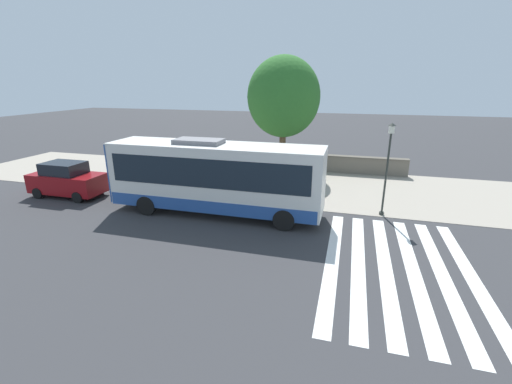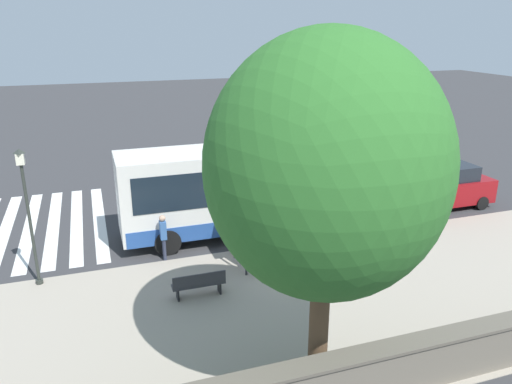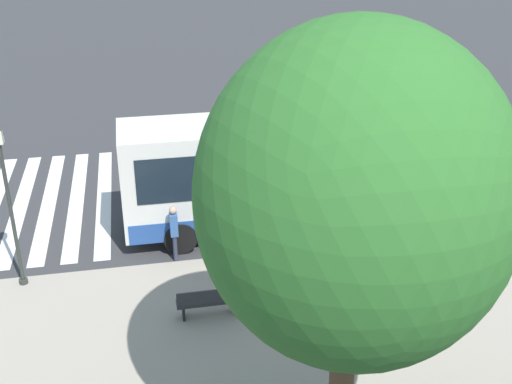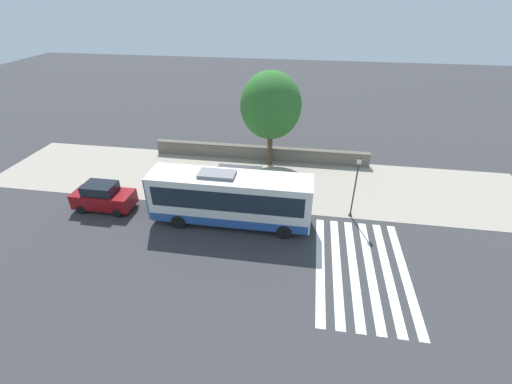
{
  "view_description": "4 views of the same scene",
  "coord_description": "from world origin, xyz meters",
  "px_view_note": "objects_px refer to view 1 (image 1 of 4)",
  "views": [
    {
      "loc": [
        17.07,
        5.96,
        6.49
      ],
      "look_at": [
        0.75,
        1.38,
        1.01
      ],
      "focal_mm": 24.0,
      "sensor_mm": 36.0,
      "label": 1
    },
    {
      "loc": [
        -16.69,
        5.63,
        8.31
      ],
      "look_at": [
        1.11,
        -0.41,
        1.89
      ],
      "focal_mm": 35.0,
      "sensor_mm": 36.0,
      "label": 2
    },
    {
      "loc": [
        -16.44,
        4.4,
        9.77
      ],
      "look_at": [
        0.03,
        1.08,
        2.04
      ],
      "focal_mm": 45.0,
      "sensor_mm": 36.0,
      "label": 3
    },
    {
      "loc": [
        20.46,
        4.23,
        14.09
      ],
      "look_at": [
        1.09,
        1.17,
        2.22
      ],
      "focal_mm": 24.0,
      "sensor_mm": 36.0,
      "label": 4
    }
  ],
  "objects_px": {
    "bus": "(215,176)",
    "bus_shelter": "(235,161)",
    "bench": "(295,185)",
    "street_lamp_near": "(388,162)",
    "pedestrian": "(298,192)",
    "parked_car_behind_bus": "(67,180)",
    "shade_tree": "(284,97)"
  },
  "relations": [
    {
      "from": "bus_shelter",
      "to": "bus",
      "type": "bearing_deg",
      "value": 0.13
    },
    {
      "from": "bench",
      "to": "pedestrian",
      "type": "bearing_deg",
      "value": 11.53
    },
    {
      "from": "bus",
      "to": "bench",
      "type": "height_order",
      "value": "bus"
    },
    {
      "from": "bus",
      "to": "pedestrian",
      "type": "height_order",
      "value": "bus"
    },
    {
      "from": "bench",
      "to": "shade_tree",
      "type": "relative_size",
      "value": 0.2
    },
    {
      "from": "bus",
      "to": "pedestrian",
      "type": "relative_size",
      "value": 6.15
    },
    {
      "from": "bus",
      "to": "bench",
      "type": "distance_m",
      "value": 5.89
    },
    {
      "from": "bench",
      "to": "parked_car_behind_bus",
      "type": "xyz_separation_m",
      "value": [
        4.37,
        -12.84,
        0.51
      ]
    },
    {
      "from": "pedestrian",
      "to": "shade_tree",
      "type": "distance_m",
      "value": 9.33
    },
    {
      "from": "bench",
      "to": "street_lamp_near",
      "type": "height_order",
      "value": "street_lamp_near"
    },
    {
      "from": "bus",
      "to": "bench",
      "type": "relative_size",
      "value": 6.35
    },
    {
      "from": "bench",
      "to": "shade_tree",
      "type": "xyz_separation_m",
      "value": [
        -4.81,
        -1.82,
        4.96
      ]
    },
    {
      "from": "shade_tree",
      "to": "parked_car_behind_bus",
      "type": "height_order",
      "value": "shade_tree"
    },
    {
      "from": "pedestrian",
      "to": "street_lamp_near",
      "type": "bearing_deg",
      "value": 96.51
    },
    {
      "from": "pedestrian",
      "to": "parked_car_behind_bus",
      "type": "bearing_deg",
      "value": -84.38
    },
    {
      "from": "pedestrian",
      "to": "street_lamp_near",
      "type": "xyz_separation_m",
      "value": [
        -0.49,
        4.26,
        1.71
      ]
    },
    {
      "from": "bus",
      "to": "shade_tree",
      "type": "distance_m",
      "value": 10.15
    },
    {
      "from": "bus_shelter",
      "to": "bench",
      "type": "xyz_separation_m",
      "value": [
        -1.45,
        3.36,
        -1.61
      ]
    },
    {
      "from": "pedestrian",
      "to": "bus_shelter",
      "type": "bearing_deg",
      "value": -111.82
    },
    {
      "from": "bus",
      "to": "bus_shelter",
      "type": "xyz_separation_m",
      "value": [
        -3.16,
        -0.01,
        0.13
      ]
    },
    {
      "from": "bench",
      "to": "street_lamp_near",
      "type": "xyz_separation_m",
      "value": [
        2.56,
        4.88,
        2.26
      ]
    },
    {
      "from": "shade_tree",
      "to": "parked_car_behind_bus",
      "type": "relative_size",
      "value": 1.93
    },
    {
      "from": "bus_shelter",
      "to": "parked_car_behind_bus",
      "type": "bearing_deg",
      "value": -72.9
    },
    {
      "from": "bus",
      "to": "bus_shelter",
      "type": "height_order",
      "value": "bus"
    },
    {
      "from": "bus_shelter",
      "to": "pedestrian",
      "type": "xyz_separation_m",
      "value": [
        1.59,
        3.98,
        -1.06
      ]
    },
    {
      "from": "bus_shelter",
      "to": "pedestrian",
      "type": "distance_m",
      "value": 4.41
    },
    {
      "from": "parked_car_behind_bus",
      "to": "shade_tree",
      "type": "bearing_deg",
      "value": 129.79
    },
    {
      "from": "bus_shelter",
      "to": "shade_tree",
      "type": "height_order",
      "value": "shade_tree"
    },
    {
      "from": "bench",
      "to": "parked_car_behind_bus",
      "type": "relative_size",
      "value": 0.39
    },
    {
      "from": "bus_shelter",
      "to": "street_lamp_near",
      "type": "relative_size",
      "value": 0.71
    },
    {
      "from": "bus",
      "to": "shade_tree",
      "type": "xyz_separation_m",
      "value": [
        -9.41,
        1.53,
        3.47
      ]
    },
    {
      "from": "pedestrian",
      "to": "bench",
      "type": "xyz_separation_m",
      "value": [
        -3.04,
        -0.62,
        -0.55
      ]
    }
  ]
}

